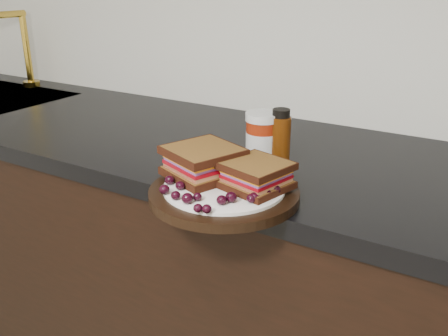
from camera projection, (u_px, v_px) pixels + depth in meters
The scene contains 32 objects.
base_cabinets at pixel (253, 312), 1.36m from camera, with size 3.96×0.58×0.86m, color black.
countertop at pixel (257, 157), 1.20m from camera, with size 3.98×0.60×0.04m, color black.
faucet at pixel (26, 48), 1.80m from camera, with size 0.06×0.22×0.28m, color gold, non-canonical shape.
plate at pixel (224, 194), 0.93m from camera, with size 0.28×0.28×0.02m, color black.
sandwich_left at pixel (203, 162), 0.96m from camera, with size 0.13×0.13×0.06m, color brown, non-canonical shape.
sandwich_right at pixel (256, 175), 0.91m from camera, with size 0.11×0.11×0.05m, color brown, non-canonical shape.
grape_0 at pixel (169, 180), 0.93m from camera, with size 0.02×0.02×0.02m, color black.
grape_1 at pixel (180, 186), 0.90m from camera, with size 0.02×0.02×0.02m, color black.
grape_2 at pixel (164, 189), 0.89m from camera, with size 0.02×0.02×0.02m, color black.
grape_3 at pixel (176, 195), 0.86m from camera, with size 0.02×0.02×0.02m, color black.
grape_4 at pixel (187, 198), 0.85m from camera, with size 0.02×0.02×0.02m, color black.
grape_5 at pixel (197, 197), 0.86m from camera, with size 0.02×0.02×0.01m, color black.
grape_6 at pixel (198, 208), 0.82m from camera, with size 0.02×0.02×0.01m, color black.
grape_7 at pixel (207, 209), 0.82m from camera, with size 0.02×0.02×0.02m, color black.
grape_8 at pixel (222, 200), 0.84m from camera, with size 0.02×0.02×0.02m, color black.
grape_9 at pixel (231, 197), 0.85m from camera, with size 0.02×0.02×0.02m, color black.
grape_10 at pixel (252, 198), 0.85m from camera, with size 0.02×0.02×0.02m, color black.
grape_11 at pixel (255, 197), 0.85m from camera, with size 0.02×0.02×0.02m, color black.
grape_12 at pixel (267, 194), 0.87m from camera, with size 0.02×0.02×0.02m, color black.
grape_13 at pixel (275, 190), 0.88m from camera, with size 0.02×0.02×0.02m, color black.
grape_14 at pixel (271, 182), 0.92m from camera, with size 0.02×0.02×0.01m, color black.
grape_15 at pixel (254, 180), 0.93m from camera, with size 0.02×0.02×0.02m, color black.
grape_16 at pixel (210, 167), 0.99m from camera, with size 0.02×0.02×0.02m, color black.
grape_17 at pixel (210, 171), 0.97m from camera, with size 0.02×0.02×0.02m, color black.
grape_18 at pixel (194, 169), 0.98m from camera, with size 0.02×0.02×0.02m, color black.
grape_19 at pixel (187, 173), 0.96m from camera, with size 0.02×0.02×0.02m, color black.
grape_20 at pixel (192, 180), 0.93m from camera, with size 0.02×0.02×0.02m, color black.
grape_21 at pixel (212, 171), 0.97m from camera, with size 0.02×0.02×0.02m, color black.
grape_22 at pixel (204, 174), 0.96m from camera, with size 0.02×0.02×0.01m, color black.
grape_23 at pixel (186, 169), 0.98m from camera, with size 0.02×0.02×0.02m, color black.
condiment_jar at pixel (262, 138), 1.09m from camera, with size 0.08×0.08×0.11m, color maroon.
oil_bottle at pixel (280, 137), 1.07m from camera, with size 0.04×0.04×0.12m, color #4C2307.
Camera 1 is at (0.51, 0.70, 1.29)m, focal length 40.00 mm.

